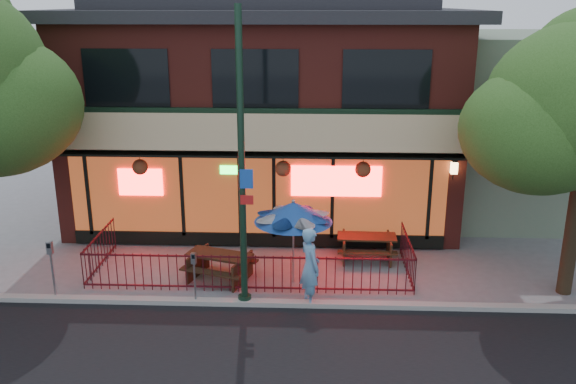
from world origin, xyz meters
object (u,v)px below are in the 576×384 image
Objects in this scene: picnic_table_right at (367,244)px; parking_meter_near at (194,270)px; picnic_table_left at (220,263)px; parking_meter_far at (51,261)px; street_light at (242,179)px; pedestrian at (310,266)px; patio_umbrella at (293,212)px.

picnic_table_right is 1.27× the size of parking_meter_near.
picnic_table_right is at bearing 20.64° from picnic_table_left.
parking_meter_near is at bearing -1.31° from parking_meter_far.
picnic_table_right is at bearing 41.47° from street_light.
parking_meter_near is at bearing 67.95° from pedestrian.
street_light is 2.69m from pedestrian.
patio_umbrella reaches higher than parking_meter_near.
street_light is at bearing 3.71° from parking_meter_near.
parking_meter_far is (-4.69, 0.00, -2.11)m from street_light.
parking_meter_far reaches higher than picnic_table_right.
street_light is 2.55m from parking_meter_near.
picnic_table_left is at bearing 121.57° from street_light.
patio_umbrella reaches higher than picnic_table_right.
patio_umbrella is 2.87m from parking_meter_near.
patio_umbrella is 1.17× the size of pedestrian.
parking_meter_far is at bearing -160.40° from picnic_table_right.
pedestrian is 6.27m from parking_meter_far.
patio_umbrella is at bearing 11.76° from parking_meter_far.
picnic_table_left is at bearing -159.36° from picnic_table_right.
parking_meter_near reaches higher than picnic_table_left.
pedestrian is at bearing 1.92° from street_light.
street_light is 3.58× the size of pedestrian.
street_light is at bearing -0.03° from parking_meter_far.
picnic_table_left is 2.74m from pedestrian.
pedestrian is 1.28× the size of parking_meter_far.
street_light is 4.16× the size of picnic_table_right.
pedestrian is at bearing -69.23° from patio_umbrella.
picnic_table_left reaches higher than picnic_table_right.
picnic_table_left is at bearing 177.38° from patio_umbrella.
parking_meter_far reaches higher than parking_meter_near.
street_light reaches higher than picnic_table_right.
pedestrian is at bearing -120.05° from picnic_table_right.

